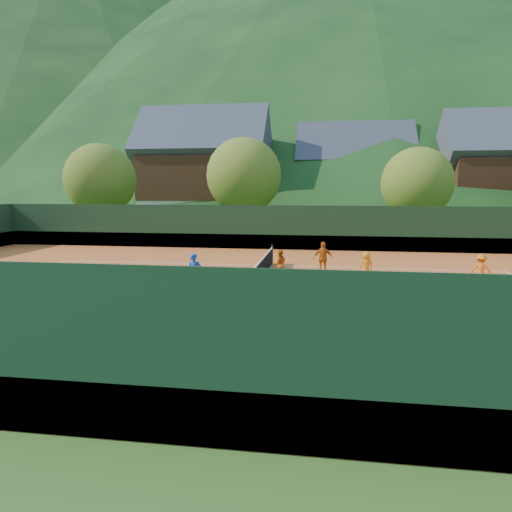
# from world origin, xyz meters

# --- Properties ---
(ground) EXTENTS (400.00, 400.00, 0.00)m
(ground) POSITION_xyz_m (0.00, 0.00, 0.00)
(ground) COLOR #2D5319
(ground) RESTS_ON ground
(clay_court) EXTENTS (40.00, 24.00, 0.02)m
(clay_court) POSITION_xyz_m (0.00, 0.00, 0.01)
(clay_court) COLOR #C75820
(clay_court) RESTS_ON ground
(mountain_far) EXTENTS (280.00, 280.00, 110.00)m
(mountain_far) POSITION_xyz_m (10.00, 160.00, 55.00)
(mountain_far) COLOR black
(mountain_far) RESTS_ON ground
(mountain_far_left) EXTENTS (260.00, 260.00, 100.00)m
(mountain_far_left) POSITION_xyz_m (-90.00, 150.00, 50.00)
(mountain_far_left) COLOR black
(mountain_far_left) RESTS_ON ground
(coach) EXTENTS (0.69, 0.57, 1.61)m
(coach) POSITION_xyz_m (-2.29, -1.44, 0.83)
(coach) COLOR #194EA7
(coach) RESTS_ON clay_court
(student_a) EXTENTS (0.78, 0.67, 1.37)m
(student_a) POSITION_xyz_m (0.80, 1.96, 0.71)
(student_a) COLOR orange
(student_a) RESTS_ON clay_court
(student_b) EXTENTS (0.96, 0.44, 1.61)m
(student_b) POSITION_xyz_m (2.79, 3.30, 0.82)
(student_b) COLOR #D36412
(student_b) RESTS_ON clay_court
(student_c) EXTENTS (0.72, 0.57, 1.31)m
(student_c) POSITION_xyz_m (4.74, 2.36, 0.67)
(student_c) COLOR orange
(student_c) RESTS_ON clay_court
(student_d) EXTENTS (0.97, 0.72, 1.33)m
(student_d) POSITION_xyz_m (9.59, 2.03, 0.69)
(student_d) COLOR orange
(student_d) RESTS_ON clay_court
(tennis_ball_0) EXTENTS (0.07, 0.07, 0.07)m
(tennis_ball_0) POSITION_xyz_m (-4.55, -2.88, 0.05)
(tennis_ball_0) COLOR #CED323
(tennis_ball_0) RESTS_ON clay_court
(tennis_ball_2) EXTENTS (0.07, 0.07, 0.07)m
(tennis_ball_2) POSITION_xyz_m (-0.79, -3.37, 0.05)
(tennis_ball_2) COLOR #CED323
(tennis_ball_2) RESTS_ON clay_court
(tennis_ball_3) EXTENTS (0.07, 0.07, 0.07)m
(tennis_ball_3) POSITION_xyz_m (1.73, -2.52, 0.05)
(tennis_ball_3) COLOR #CED323
(tennis_ball_3) RESTS_ON clay_court
(tennis_ball_4) EXTENTS (0.07, 0.07, 0.07)m
(tennis_ball_4) POSITION_xyz_m (-4.57, -5.91, 0.05)
(tennis_ball_4) COLOR #CED323
(tennis_ball_4) RESTS_ON clay_court
(tennis_ball_5) EXTENTS (0.07, 0.07, 0.07)m
(tennis_ball_5) POSITION_xyz_m (1.21, -2.35, 0.05)
(tennis_ball_5) COLOR #CED323
(tennis_ball_5) RESTS_ON clay_court
(tennis_ball_6) EXTENTS (0.07, 0.07, 0.07)m
(tennis_ball_6) POSITION_xyz_m (3.87, -9.47, 0.05)
(tennis_ball_6) COLOR #CED323
(tennis_ball_6) RESTS_ON clay_court
(tennis_ball_7) EXTENTS (0.07, 0.07, 0.07)m
(tennis_ball_7) POSITION_xyz_m (-0.10, -6.57, 0.05)
(tennis_ball_7) COLOR #CED323
(tennis_ball_7) RESTS_ON clay_court
(tennis_ball_8) EXTENTS (0.07, 0.07, 0.07)m
(tennis_ball_8) POSITION_xyz_m (-8.86, -0.85, 0.05)
(tennis_ball_8) COLOR #CED323
(tennis_ball_8) RESTS_ON clay_court
(tennis_ball_9) EXTENTS (0.07, 0.07, 0.07)m
(tennis_ball_9) POSITION_xyz_m (5.08, -3.92, 0.05)
(tennis_ball_9) COLOR #CED323
(tennis_ball_9) RESTS_ON clay_court
(tennis_ball_10) EXTENTS (0.07, 0.07, 0.07)m
(tennis_ball_10) POSITION_xyz_m (4.24, -7.86, 0.05)
(tennis_ball_10) COLOR #CED323
(tennis_ball_10) RESTS_ON clay_court
(tennis_ball_11) EXTENTS (0.07, 0.07, 0.07)m
(tennis_ball_11) POSITION_xyz_m (-4.12, -5.93, 0.05)
(tennis_ball_11) COLOR #CED323
(tennis_ball_11) RESTS_ON clay_court
(tennis_ball_12) EXTENTS (0.07, 0.07, 0.07)m
(tennis_ball_12) POSITION_xyz_m (-3.28, -6.90, 0.05)
(tennis_ball_12) COLOR #CED323
(tennis_ball_12) RESTS_ON clay_court
(tennis_ball_13) EXTENTS (0.07, 0.07, 0.07)m
(tennis_ball_13) POSITION_xyz_m (-1.38, -7.36, 0.05)
(tennis_ball_13) COLOR #CED323
(tennis_ball_13) RESTS_ON clay_court
(tennis_ball_14) EXTENTS (0.07, 0.07, 0.07)m
(tennis_ball_14) POSITION_xyz_m (-3.95, -6.06, 0.05)
(tennis_ball_14) COLOR #CED323
(tennis_ball_14) RESTS_ON clay_court
(tennis_ball_15) EXTENTS (0.07, 0.07, 0.07)m
(tennis_ball_15) POSITION_xyz_m (-8.25, -1.60, 0.05)
(tennis_ball_15) COLOR #CED323
(tennis_ball_15) RESTS_ON clay_court
(tennis_ball_16) EXTENTS (0.07, 0.07, 0.07)m
(tennis_ball_16) POSITION_xyz_m (2.39, -3.02, 0.05)
(tennis_ball_16) COLOR #CED323
(tennis_ball_16) RESTS_ON clay_court
(tennis_ball_17) EXTENTS (0.07, 0.07, 0.07)m
(tennis_ball_17) POSITION_xyz_m (0.18, -6.45, 0.05)
(tennis_ball_17) COLOR #CED323
(tennis_ball_17) RESTS_ON clay_court
(tennis_ball_18) EXTENTS (0.07, 0.07, 0.07)m
(tennis_ball_18) POSITION_xyz_m (-0.73, -5.38, 0.05)
(tennis_ball_18) COLOR #CED323
(tennis_ball_18) RESTS_ON clay_court
(tennis_ball_19) EXTENTS (0.07, 0.07, 0.07)m
(tennis_ball_19) POSITION_xyz_m (4.30, -1.02, 0.05)
(tennis_ball_19) COLOR #CED323
(tennis_ball_19) RESTS_ON clay_court
(tennis_ball_20) EXTENTS (0.07, 0.07, 0.07)m
(tennis_ball_20) POSITION_xyz_m (5.72, -5.26, 0.05)
(tennis_ball_20) COLOR #CED323
(tennis_ball_20) RESTS_ON clay_court
(tennis_ball_21) EXTENTS (0.07, 0.07, 0.07)m
(tennis_ball_21) POSITION_xyz_m (-2.79, -7.42, 0.05)
(tennis_ball_21) COLOR #CED323
(tennis_ball_21) RESTS_ON clay_court
(tennis_ball_22) EXTENTS (0.07, 0.07, 0.07)m
(tennis_ball_22) POSITION_xyz_m (-4.92, -5.73, 0.05)
(tennis_ball_22) COLOR #CED323
(tennis_ball_22) RESTS_ON clay_court
(court_lines) EXTENTS (23.83, 11.03, 0.00)m
(court_lines) POSITION_xyz_m (0.00, 0.00, 0.02)
(court_lines) COLOR white
(court_lines) RESTS_ON clay_court
(tennis_net) EXTENTS (0.10, 12.07, 1.10)m
(tennis_net) POSITION_xyz_m (0.00, 0.00, 0.52)
(tennis_net) COLOR black
(tennis_net) RESTS_ON clay_court
(perimeter_fence) EXTENTS (40.40, 24.24, 3.00)m
(perimeter_fence) POSITION_xyz_m (0.00, 0.00, 1.27)
(perimeter_fence) COLOR black
(perimeter_fence) RESTS_ON clay_court
(ball_hopper) EXTENTS (0.57, 0.57, 1.00)m
(ball_hopper) POSITION_xyz_m (-7.67, -4.13, 0.77)
(ball_hopper) COLOR black
(ball_hopper) RESTS_ON clay_court
(chalet_left) EXTENTS (13.80, 9.93, 12.92)m
(chalet_left) POSITION_xyz_m (-10.00, 30.00, 5.65)
(chalet_left) COLOR beige
(chalet_left) RESTS_ON ground
(chalet_mid) EXTENTS (12.65, 8.82, 11.45)m
(chalet_mid) POSITION_xyz_m (6.00, 34.00, 4.99)
(chalet_mid) COLOR beige
(chalet_mid) RESTS_ON ground
(chalet_right) EXTENTS (11.50, 8.82, 11.91)m
(chalet_right) POSITION_xyz_m (20.00, 30.00, 5.26)
(chalet_right) COLOR beige
(chalet_right) RESTS_ON ground
(tree_a) EXTENTS (6.00, 6.00, 7.88)m
(tree_a) POSITION_xyz_m (-16.00, 18.00, 4.87)
(tree_a) COLOR #3D2518
(tree_a) RESTS_ON ground
(tree_b) EXTENTS (6.40, 6.40, 8.40)m
(tree_b) POSITION_xyz_m (-4.00, 20.00, 5.19)
(tree_b) COLOR #432A1A
(tree_b) RESTS_ON ground
(tree_c) EXTENTS (5.60, 5.60, 7.35)m
(tree_c) POSITION_xyz_m (10.00, 19.00, 4.54)
(tree_c) COLOR #3F2919
(tree_c) RESTS_ON ground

